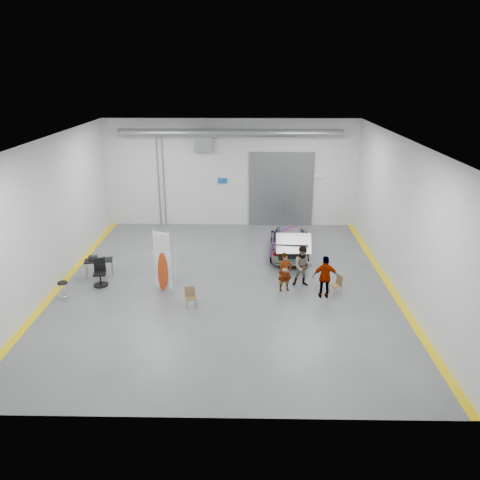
{
  "coord_description": "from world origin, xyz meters",
  "views": [
    {
      "loc": [
        0.94,
        -17.76,
        8.52
      ],
      "look_at": [
        0.6,
        1.3,
        1.5
      ],
      "focal_mm": 35.0,
      "sensor_mm": 36.0,
      "label": 1
    }
  ],
  "objects_px": {
    "person_a": "(285,272)",
    "person_c": "(325,277)",
    "shop_stool": "(64,291)",
    "folding_chair_near": "(191,302)",
    "person_b": "(303,266)",
    "work_table": "(97,260)",
    "office_chair": "(100,274)",
    "folding_chair_far": "(335,289)",
    "sedan_car": "(289,240)",
    "surfboard_display": "(164,266)"
  },
  "relations": [
    {
      "from": "person_b",
      "to": "person_c",
      "type": "bearing_deg",
      "value": -53.99
    },
    {
      "from": "sedan_car",
      "to": "folding_chair_near",
      "type": "bearing_deg",
      "value": 57.96
    },
    {
      "from": "sedan_car",
      "to": "person_c",
      "type": "height_order",
      "value": "person_c"
    },
    {
      "from": "person_c",
      "to": "folding_chair_far",
      "type": "bearing_deg",
      "value": -154.25
    },
    {
      "from": "work_table",
      "to": "office_chair",
      "type": "xyz_separation_m",
      "value": [
        0.41,
        -0.94,
        -0.24
      ]
    },
    {
      "from": "person_a",
      "to": "work_table",
      "type": "bearing_deg",
      "value": 153.81
    },
    {
      "from": "folding_chair_near",
      "to": "person_c",
      "type": "bearing_deg",
      "value": -6.8
    },
    {
      "from": "folding_chair_far",
      "to": "person_a",
      "type": "bearing_deg",
      "value": -124.92
    },
    {
      "from": "folding_chair_near",
      "to": "work_table",
      "type": "height_order",
      "value": "work_table"
    },
    {
      "from": "shop_stool",
      "to": "folding_chair_near",
      "type": "bearing_deg",
      "value": -6.04
    },
    {
      "from": "person_a",
      "to": "office_chair",
      "type": "bearing_deg",
      "value": 160.33
    },
    {
      "from": "person_a",
      "to": "folding_chair_near",
      "type": "distance_m",
      "value": 3.98
    },
    {
      "from": "folding_chair_far",
      "to": "person_b",
      "type": "bearing_deg",
      "value": -149.39
    },
    {
      "from": "person_c",
      "to": "shop_stool",
      "type": "relative_size",
      "value": 2.23
    },
    {
      "from": "work_table",
      "to": "person_c",
      "type": "bearing_deg",
      "value": -11.08
    },
    {
      "from": "person_a",
      "to": "sedan_car",
      "type": "bearing_deg",
      "value": 66.04
    },
    {
      "from": "sedan_car",
      "to": "work_table",
      "type": "distance_m",
      "value": 8.98
    },
    {
      "from": "surfboard_display",
      "to": "shop_stool",
      "type": "height_order",
      "value": "surfboard_display"
    },
    {
      "from": "surfboard_display",
      "to": "work_table",
      "type": "distance_m",
      "value": 3.45
    },
    {
      "from": "folding_chair_far",
      "to": "shop_stool",
      "type": "distance_m",
      "value": 10.66
    },
    {
      "from": "folding_chair_near",
      "to": "person_b",
      "type": "bearing_deg",
      "value": 7.13
    },
    {
      "from": "person_b",
      "to": "folding_chair_near",
      "type": "relative_size",
      "value": 2.11
    },
    {
      "from": "folding_chair_far",
      "to": "shop_stool",
      "type": "relative_size",
      "value": 1.05
    },
    {
      "from": "sedan_car",
      "to": "folding_chair_far",
      "type": "distance_m",
      "value": 4.74
    },
    {
      "from": "shop_stool",
      "to": "person_c",
      "type": "bearing_deg",
      "value": 2.61
    },
    {
      "from": "person_a",
      "to": "work_table",
      "type": "height_order",
      "value": "person_a"
    },
    {
      "from": "surfboard_display",
      "to": "folding_chair_near",
      "type": "bearing_deg",
      "value": -32.58
    },
    {
      "from": "work_table",
      "to": "surfboard_display",
      "type": "bearing_deg",
      "value": -23.05
    },
    {
      "from": "person_c",
      "to": "folding_chair_near",
      "type": "distance_m",
      "value": 5.28
    },
    {
      "from": "person_a",
      "to": "person_c",
      "type": "distance_m",
      "value": 1.63
    },
    {
      "from": "person_b",
      "to": "person_a",
      "type": "bearing_deg",
      "value": -147.83
    },
    {
      "from": "folding_chair_near",
      "to": "work_table",
      "type": "bearing_deg",
      "value": 129.16
    },
    {
      "from": "work_table",
      "to": "office_chair",
      "type": "height_order",
      "value": "office_chair"
    },
    {
      "from": "shop_stool",
      "to": "surfboard_display",
      "type": "bearing_deg",
      "value": 14.61
    },
    {
      "from": "person_b",
      "to": "folding_chair_near",
      "type": "height_order",
      "value": "person_b"
    },
    {
      "from": "office_chair",
      "to": "person_c",
      "type": "bearing_deg",
      "value": -16.24
    },
    {
      "from": "surfboard_display",
      "to": "person_a",
      "type": "bearing_deg",
      "value": 18.81
    },
    {
      "from": "sedan_car",
      "to": "surfboard_display",
      "type": "distance_m",
      "value": 6.81
    },
    {
      "from": "office_chair",
      "to": "folding_chair_near",
      "type": "bearing_deg",
      "value": -36.18
    },
    {
      "from": "sedan_car",
      "to": "person_a",
      "type": "distance_m",
      "value": 4.17
    },
    {
      "from": "sedan_car",
      "to": "person_b",
      "type": "height_order",
      "value": "person_b"
    },
    {
      "from": "person_b",
      "to": "work_table",
      "type": "relative_size",
      "value": 1.36
    },
    {
      "from": "person_c",
      "to": "shop_stool",
      "type": "distance_m",
      "value": 10.19
    },
    {
      "from": "sedan_car",
      "to": "shop_stool",
      "type": "xyz_separation_m",
      "value": [
        -9.15,
        -5.16,
        -0.27
      ]
    },
    {
      "from": "sedan_car",
      "to": "work_table",
      "type": "xyz_separation_m",
      "value": [
        -8.53,
        -2.83,
        0.08
      ]
    },
    {
      "from": "sedan_car",
      "to": "person_c",
      "type": "distance_m",
      "value": 4.81
    },
    {
      "from": "person_b",
      "to": "work_table",
      "type": "bearing_deg",
      "value": 175.01
    },
    {
      "from": "person_a",
      "to": "folding_chair_far",
      "type": "bearing_deg",
      "value": -26.82
    },
    {
      "from": "person_b",
      "to": "shop_stool",
      "type": "height_order",
      "value": "person_b"
    },
    {
      "from": "sedan_car",
      "to": "surfboard_display",
      "type": "bearing_deg",
      "value": 41.82
    }
  ]
}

